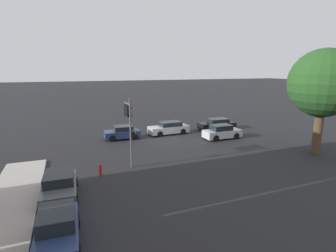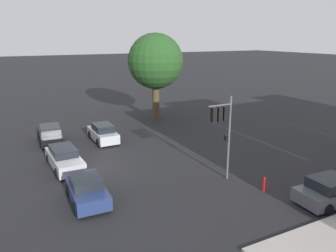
{
  "view_description": "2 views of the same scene",
  "coord_description": "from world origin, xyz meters",
  "px_view_note": "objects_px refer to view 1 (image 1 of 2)",
  "views": [
    {
      "loc": [
        10.23,
        26.27,
        7.64
      ],
      "look_at": [
        1.45,
        3.75,
        2.36
      ],
      "focal_mm": 28.0,
      "sensor_mm": 36.0,
      "label": 1
    },
    {
      "loc": [
        21.66,
        -5.52,
        9.03
      ],
      "look_at": [
        0.32,
        5.46,
        2.43
      ],
      "focal_mm": 35.0,
      "sensor_mm": 36.0,
      "label": 2
    }
  ],
  "objects_px": {
    "crossing_car_3": "(122,133)",
    "fire_hydrant": "(100,170)",
    "parked_car_1": "(58,230)",
    "street_tree": "(324,84)",
    "crossing_car_1": "(217,124)",
    "crossing_car_0": "(169,128)",
    "traffic_signal": "(129,117)",
    "parked_car_0": "(60,186)",
    "crossing_car_2": "(222,132)"
  },
  "relations": [
    {
      "from": "crossing_car_1",
      "to": "crossing_car_3",
      "type": "height_order",
      "value": "crossing_car_3"
    },
    {
      "from": "fire_hydrant",
      "to": "parked_car_1",
      "type": "bearing_deg",
      "value": 69.29
    },
    {
      "from": "crossing_car_3",
      "to": "fire_hydrant",
      "type": "distance_m",
      "value": 10.41
    },
    {
      "from": "crossing_car_0",
      "to": "fire_hydrant",
      "type": "bearing_deg",
      "value": 44.33
    },
    {
      "from": "traffic_signal",
      "to": "crossing_car_1",
      "type": "distance_m",
      "value": 16.18
    },
    {
      "from": "traffic_signal",
      "to": "fire_hydrant",
      "type": "bearing_deg",
      "value": -151.42
    },
    {
      "from": "crossing_car_3",
      "to": "crossing_car_2",
      "type": "bearing_deg",
      "value": 160.79
    },
    {
      "from": "crossing_car_0",
      "to": "crossing_car_3",
      "type": "xyz_separation_m",
      "value": [
        5.68,
        0.21,
        -0.01
      ]
    },
    {
      "from": "crossing_car_0",
      "to": "crossing_car_3",
      "type": "bearing_deg",
      "value": -0.54
    },
    {
      "from": "crossing_car_1",
      "to": "crossing_car_3",
      "type": "distance_m",
      "value": 12.3
    },
    {
      "from": "street_tree",
      "to": "crossing_car_1",
      "type": "distance_m",
      "value": 13.49
    },
    {
      "from": "crossing_car_0",
      "to": "parked_car_0",
      "type": "xyz_separation_m",
      "value": [
        11.99,
        12.3,
        -0.01
      ]
    },
    {
      "from": "parked_car_1",
      "to": "parked_car_0",
      "type": "bearing_deg",
      "value": -178.25
    },
    {
      "from": "crossing_car_0",
      "to": "crossing_car_3",
      "type": "height_order",
      "value": "crossing_car_0"
    },
    {
      "from": "crossing_car_1",
      "to": "parked_car_1",
      "type": "xyz_separation_m",
      "value": [
        18.63,
        17.14,
        0.07
      ]
    },
    {
      "from": "parked_car_1",
      "to": "traffic_signal",
      "type": "bearing_deg",
      "value": 150.53
    },
    {
      "from": "street_tree",
      "to": "crossing_car_0",
      "type": "xyz_separation_m",
      "value": [
        9.88,
        -11.8,
        -5.67
      ]
    },
    {
      "from": "crossing_car_3",
      "to": "fire_hydrant",
      "type": "xyz_separation_m",
      "value": [
        3.61,
        9.76,
        -0.21
      ]
    },
    {
      "from": "crossing_car_2",
      "to": "parked_car_0",
      "type": "xyz_separation_m",
      "value": [
        16.68,
        8.13,
        -0.05
      ]
    },
    {
      "from": "parked_car_0",
      "to": "fire_hydrant",
      "type": "xyz_separation_m",
      "value": [
        -2.7,
        -2.32,
        -0.21
      ]
    },
    {
      "from": "street_tree",
      "to": "traffic_signal",
      "type": "xyz_separation_m",
      "value": [
        16.62,
        -3.27,
        -2.43
      ]
    },
    {
      "from": "crossing_car_1",
      "to": "parked_car_0",
      "type": "distance_m",
      "value": 22.3
    },
    {
      "from": "crossing_car_1",
      "to": "crossing_car_3",
      "type": "xyz_separation_m",
      "value": [
        12.3,
        0.2,
        0.02
      ]
    },
    {
      "from": "street_tree",
      "to": "fire_hydrant",
      "type": "bearing_deg",
      "value": -5.43
    },
    {
      "from": "street_tree",
      "to": "traffic_signal",
      "type": "bearing_deg",
      "value": -11.14
    },
    {
      "from": "crossing_car_0",
      "to": "crossing_car_2",
      "type": "xyz_separation_m",
      "value": [
        -4.69,
        4.17,
        0.04
      ]
    },
    {
      "from": "crossing_car_0",
      "to": "crossing_car_3",
      "type": "relative_size",
      "value": 1.25
    },
    {
      "from": "crossing_car_0",
      "to": "fire_hydrant",
      "type": "height_order",
      "value": "crossing_car_0"
    },
    {
      "from": "parked_car_0",
      "to": "fire_hydrant",
      "type": "bearing_deg",
      "value": 132.92
    },
    {
      "from": "parked_car_0",
      "to": "street_tree",
      "type": "bearing_deg",
      "value": 93.57
    },
    {
      "from": "parked_car_1",
      "to": "street_tree",
      "type": "bearing_deg",
      "value": 105.63
    },
    {
      "from": "traffic_signal",
      "to": "crossing_car_2",
      "type": "xyz_separation_m",
      "value": [
        -11.44,
        -4.35,
        -3.2
      ]
    },
    {
      "from": "crossing_car_1",
      "to": "parked_car_1",
      "type": "distance_m",
      "value": 25.31
    },
    {
      "from": "crossing_car_0",
      "to": "street_tree",
      "type": "bearing_deg",
      "value": 127.24
    },
    {
      "from": "street_tree",
      "to": "parked_car_1",
      "type": "bearing_deg",
      "value": 13.76
    },
    {
      "from": "street_tree",
      "to": "parked_car_1",
      "type": "xyz_separation_m",
      "value": [
        21.88,
        5.36,
        -5.63
      ]
    },
    {
      "from": "street_tree",
      "to": "crossing_car_1",
      "type": "bearing_deg",
      "value": -74.56
    },
    {
      "from": "street_tree",
      "to": "parked_car_0",
      "type": "bearing_deg",
      "value": 1.31
    },
    {
      "from": "crossing_car_1",
      "to": "street_tree",
      "type": "bearing_deg",
      "value": 108.82
    },
    {
      "from": "street_tree",
      "to": "crossing_car_2",
      "type": "distance_m",
      "value": 10.81
    },
    {
      "from": "fire_hydrant",
      "to": "traffic_signal",
      "type": "bearing_deg",
      "value": -150.25
    },
    {
      "from": "crossing_car_0",
      "to": "parked_car_1",
      "type": "height_order",
      "value": "parked_car_1"
    },
    {
      "from": "traffic_signal",
      "to": "parked_car_0",
      "type": "distance_m",
      "value": 7.24
    },
    {
      "from": "crossing_car_1",
      "to": "parked_car_0",
      "type": "height_order",
      "value": "parked_car_0"
    },
    {
      "from": "traffic_signal",
      "to": "fire_hydrant",
      "type": "xyz_separation_m",
      "value": [
        2.54,
        1.45,
        -3.46
      ]
    },
    {
      "from": "crossing_car_1",
      "to": "crossing_car_0",
      "type": "bearing_deg",
      "value": 3.26
    },
    {
      "from": "crossing_car_3",
      "to": "fire_hydrant",
      "type": "height_order",
      "value": "crossing_car_3"
    },
    {
      "from": "street_tree",
      "to": "crossing_car_2",
      "type": "height_order",
      "value": "street_tree"
    },
    {
      "from": "traffic_signal",
      "to": "parked_car_1",
      "type": "height_order",
      "value": "traffic_signal"
    },
    {
      "from": "crossing_car_1",
      "to": "crossing_car_2",
      "type": "bearing_deg",
      "value": 68.42
    }
  ]
}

